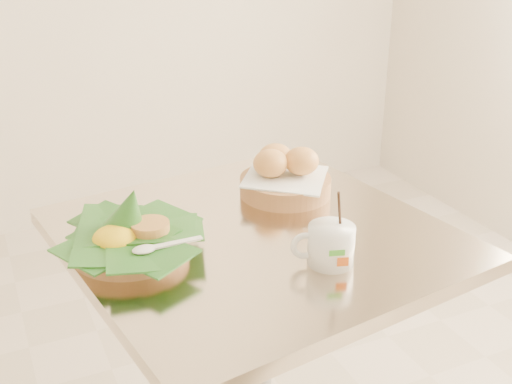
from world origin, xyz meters
name	(u,v)px	position (x,y,z in m)	size (l,w,h in m)	color
cafe_table	(255,324)	(0.21, 0.03, 0.53)	(0.79, 0.79, 0.75)	gray
rice_basket	(130,235)	(-0.04, 0.05, 0.79)	(0.27, 0.27, 0.14)	#A77347
bread_basket	(284,176)	(0.35, 0.18, 0.79)	(0.24, 0.24, 0.11)	#A77347
coffee_mug	(330,244)	(0.28, -0.14, 0.79)	(0.11, 0.09, 0.15)	white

